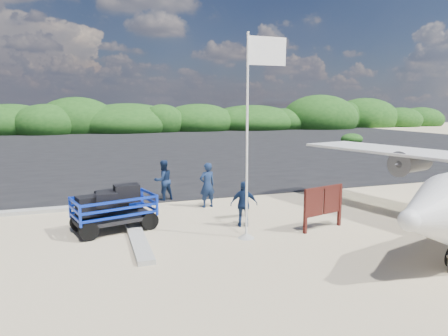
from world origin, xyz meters
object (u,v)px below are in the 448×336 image
(signboard, at_px, (322,229))
(aircraft_large, at_px, (314,144))
(flagpole, at_px, (246,238))
(crew_b, at_px, (163,180))
(crew_c, at_px, (244,204))
(crew_a, at_px, (207,185))
(baggage_cart, at_px, (115,230))

(signboard, bearing_deg, aircraft_large, 44.94)
(flagpole, height_order, crew_b, flagpole)
(flagpole, bearing_deg, crew_b, 104.91)
(crew_c, bearing_deg, crew_a, -63.93)
(signboard, bearing_deg, crew_c, 140.25)
(crew_a, bearing_deg, baggage_cart, 15.78)
(flagpole, xyz_separation_m, crew_b, (-1.64, 6.16, 0.94))
(baggage_cart, height_order, crew_b, crew_b)
(crew_c, height_order, aircraft_large, aircraft_large)
(baggage_cart, xyz_separation_m, aircraft_large, (23.46, 25.37, 0.00))
(flagpole, relative_size, crew_b, 3.50)
(baggage_cart, relative_size, crew_c, 1.78)
(flagpole, distance_m, aircraft_large, 33.74)
(crew_a, bearing_deg, aircraft_large, -141.20)
(signboard, relative_size, crew_b, 1.03)
(baggage_cart, xyz_separation_m, flagpole, (4.08, -2.25, 0.00))
(aircraft_large, bearing_deg, crew_a, 35.59)
(baggage_cart, bearing_deg, crew_c, -28.10)
(flagpole, bearing_deg, crew_c, 72.04)
(crew_b, bearing_deg, aircraft_large, -153.61)
(crew_a, height_order, aircraft_large, aircraft_large)
(crew_c, bearing_deg, aircraft_large, -108.24)
(signboard, xyz_separation_m, crew_c, (-2.53, 1.21, 0.83))
(crew_a, xyz_separation_m, crew_b, (-1.56, 1.86, -0.03))
(baggage_cart, height_order, aircraft_large, aircraft_large)
(baggage_cart, relative_size, aircraft_large, 0.17)
(baggage_cart, distance_m, signboard, 7.35)
(baggage_cart, relative_size, crew_b, 1.57)
(flagpole, relative_size, crew_a, 3.39)
(crew_b, bearing_deg, crew_c, 93.06)
(crew_b, bearing_deg, crew_a, 110.78)
(signboard, distance_m, crew_b, 7.73)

